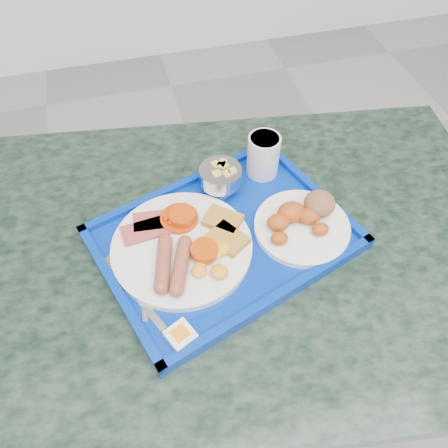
% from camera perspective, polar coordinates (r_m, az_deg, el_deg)
% --- Properties ---
extents(table, '(1.24, 0.92, 0.71)m').
position_cam_1_polar(table, '(1.02, 0.81, -8.55)').
color(table, slate).
rests_on(table, floor).
extents(tray, '(0.55, 0.47, 0.03)m').
position_cam_1_polar(tray, '(0.86, 0.00, -1.92)').
color(tray, '#032997').
rests_on(tray, table).
extents(main_plate, '(0.27, 0.27, 0.04)m').
position_cam_1_polar(main_plate, '(0.83, -5.03, -2.77)').
color(main_plate, white).
rests_on(main_plate, tray).
extents(bread_plate, '(0.19, 0.19, 0.06)m').
position_cam_1_polar(bread_plate, '(0.87, 10.33, 0.52)').
color(bread_plate, white).
rests_on(bread_plate, tray).
extents(fruit_bowl, '(0.09, 0.09, 0.06)m').
position_cam_1_polar(fruit_bowl, '(0.90, -0.44, 6.30)').
color(fruit_bowl, '#B7B8BA').
rests_on(fruit_bowl, tray).
extents(juice_cup, '(0.07, 0.07, 0.10)m').
position_cam_1_polar(juice_cup, '(0.94, 5.16, 9.06)').
color(juice_cup, silver).
rests_on(juice_cup, tray).
extents(spoon, '(0.03, 0.16, 0.01)m').
position_cam_1_polar(spoon, '(0.83, -11.42, -5.23)').
color(spoon, '#B7B8BA').
rests_on(spoon, tray).
extents(knife, '(0.09, 0.18, 0.00)m').
position_cam_1_polar(knife, '(0.80, -11.75, -8.65)').
color(knife, '#B7B8BA').
rests_on(knife, tray).
extents(jam_packet, '(0.06, 0.06, 0.02)m').
position_cam_1_polar(jam_packet, '(0.74, -5.68, -14.27)').
color(jam_packet, white).
rests_on(jam_packet, tray).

